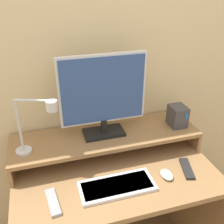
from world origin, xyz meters
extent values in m
cube|color=beige|center=(0.00, 0.67, 1.25)|extent=(6.00, 0.05, 2.50)
cube|color=olive|center=(0.00, 0.32, 0.72)|extent=(1.05, 0.64, 0.03)
cube|color=olive|center=(0.51, 0.32, 0.35)|extent=(0.03, 0.64, 0.71)
cube|color=olive|center=(-0.52, 0.48, 0.79)|extent=(0.02, 0.31, 0.10)
cube|color=olive|center=(0.52, 0.48, 0.79)|extent=(0.02, 0.31, 0.10)
cube|color=olive|center=(0.00, 0.48, 0.85)|extent=(1.05, 0.31, 0.02)
cube|color=black|center=(-0.01, 0.49, 0.87)|extent=(0.23, 0.12, 0.02)
cylinder|color=black|center=(-0.01, 0.49, 0.91)|extent=(0.04, 0.04, 0.07)
cube|color=silver|center=(-0.01, 0.49, 1.13)|extent=(0.46, 0.02, 0.38)
cube|color=#2D4C8C|center=(-0.01, 0.48, 1.13)|extent=(0.44, 0.01, 0.35)
cylinder|color=silver|center=(-0.44, 0.44, 0.86)|extent=(0.08, 0.08, 0.01)
cylinder|color=silver|center=(-0.44, 0.44, 1.01)|extent=(0.01, 0.01, 0.28)
cylinder|color=silver|center=(-0.36, 0.42, 1.15)|extent=(0.17, 0.07, 0.01)
cylinder|color=silver|center=(-0.28, 0.39, 1.13)|extent=(0.05, 0.05, 0.05)
cube|color=#3D3D42|center=(0.43, 0.46, 0.92)|extent=(0.09, 0.11, 0.12)
cube|color=#1972F2|center=(0.45, 0.41, 0.94)|extent=(0.01, 0.00, 0.04)
cube|color=silver|center=(-0.03, 0.19, 0.75)|extent=(0.37, 0.16, 0.02)
cube|color=#AFAFB3|center=(-0.03, 0.19, 0.75)|extent=(0.34, 0.13, 0.01)
ellipsoid|color=silver|center=(0.24, 0.19, 0.75)|extent=(0.06, 0.09, 0.03)
cube|color=#99999E|center=(-0.34, 0.17, 0.75)|extent=(0.06, 0.17, 0.02)
cube|color=black|center=(0.37, 0.21, 0.75)|extent=(0.09, 0.17, 0.02)
camera|label=1|loc=(-0.32, -0.71, 1.67)|focal=42.00mm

